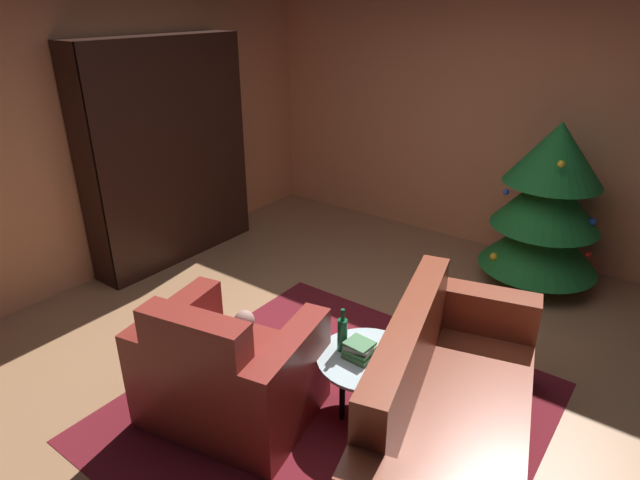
{
  "coord_description": "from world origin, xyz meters",
  "views": [
    {
      "loc": [
        1.65,
        -2.51,
        2.38
      ],
      "look_at": [
        -0.15,
        -0.06,
        1.0
      ],
      "focal_mm": 29.97,
      "sensor_mm": 36.0,
      "label": 1
    }
  ],
  "objects_px": {
    "book_stack_on_table": "(359,350)",
    "bottle_on_table": "(342,334)",
    "coffee_table": "(368,363)",
    "decorated_tree": "(547,205)",
    "armchair_red": "(228,373)",
    "bookshelf_unit": "(177,150)",
    "couch_red": "(446,418)"
  },
  "relations": [
    {
      "from": "book_stack_on_table",
      "to": "bottle_on_table",
      "type": "height_order",
      "value": "bottle_on_table"
    },
    {
      "from": "coffee_table",
      "to": "decorated_tree",
      "type": "height_order",
      "value": "decorated_tree"
    },
    {
      "from": "bottle_on_table",
      "to": "decorated_tree",
      "type": "relative_size",
      "value": 0.2
    },
    {
      "from": "bottle_on_table",
      "to": "armchair_red",
      "type": "bearing_deg",
      "value": -135.11
    },
    {
      "from": "decorated_tree",
      "to": "bookshelf_unit",
      "type": "bearing_deg",
      "value": -155.58
    },
    {
      "from": "couch_red",
      "to": "coffee_table",
      "type": "bearing_deg",
      "value": 170.37
    },
    {
      "from": "decorated_tree",
      "to": "couch_red",
      "type": "bearing_deg",
      "value": -85.1
    },
    {
      "from": "armchair_red",
      "to": "couch_red",
      "type": "bearing_deg",
      "value": 19.39
    },
    {
      "from": "armchair_red",
      "to": "book_stack_on_table",
      "type": "bearing_deg",
      "value": 38.65
    },
    {
      "from": "decorated_tree",
      "to": "coffee_table",
      "type": "bearing_deg",
      "value": -98.57
    },
    {
      "from": "bookshelf_unit",
      "to": "book_stack_on_table",
      "type": "distance_m",
      "value": 2.91
    },
    {
      "from": "coffee_table",
      "to": "armchair_red",
      "type": "bearing_deg",
      "value": -141.72
    },
    {
      "from": "coffee_table",
      "to": "decorated_tree",
      "type": "distance_m",
      "value": 2.38
    },
    {
      "from": "book_stack_on_table",
      "to": "bookshelf_unit",
      "type": "bearing_deg",
      "value": 160.53
    },
    {
      "from": "armchair_red",
      "to": "decorated_tree",
      "type": "bearing_deg",
      "value": 70.38
    },
    {
      "from": "couch_red",
      "to": "coffee_table",
      "type": "height_order",
      "value": "couch_red"
    },
    {
      "from": "armchair_red",
      "to": "decorated_tree",
      "type": "xyz_separation_m",
      "value": [
        1.02,
        2.85,
        0.45
      ]
    },
    {
      "from": "armchair_red",
      "to": "coffee_table",
      "type": "bearing_deg",
      "value": 38.28
    },
    {
      "from": "bookshelf_unit",
      "to": "bottle_on_table",
      "type": "xyz_separation_m",
      "value": [
        2.57,
        -0.95,
        -0.52
      ]
    },
    {
      "from": "bookshelf_unit",
      "to": "coffee_table",
      "type": "relative_size",
      "value": 3.33
    },
    {
      "from": "bookshelf_unit",
      "to": "decorated_tree",
      "type": "distance_m",
      "value": 3.4
    },
    {
      "from": "bookshelf_unit",
      "to": "decorated_tree",
      "type": "height_order",
      "value": "bookshelf_unit"
    },
    {
      "from": "bookshelf_unit",
      "to": "coffee_table",
      "type": "height_order",
      "value": "bookshelf_unit"
    },
    {
      "from": "bookshelf_unit",
      "to": "book_stack_on_table",
      "type": "height_order",
      "value": "bookshelf_unit"
    },
    {
      "from": "couch_red",
      "to": "book_stack_on_table",
      "type": "distance_m",
      "value": 0.63
    },
    {
      "from": "armchair_red",
      "to": "decorated_tree",
      "type": "distance_m",
      "value": 3.06
    },
    {
      "from": "couch_red",
      "to": "book_stack_on_table",
      "type": "bearing_deg",
      "value": 174.02
    },
    {
      "from": "couch_red",
      "to": "bottle_on_table",
      "type": "bearing_deg",
      "value": 175.06
    },
    {
      "from": "coffee_table",
      "to": "bottle_on_table",
      "type": "distance_m",
      "value": 0.23
    },
    {
      "from": "armchair_red",
      "to": "coffee_table",
      "type": "height_order",
      "value": "armchair_red"
    },
    {
      "from": "coffee_table",
      "to": "book_stack_on_table",
      "type": "height_order",
      "value": "book_stack_on_table"
    },
    {
      "from": "armchair_red",
      "to": "bottle_on_table",
      "type": "relative_size",
      "value": 3.85
    }
  ]
}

